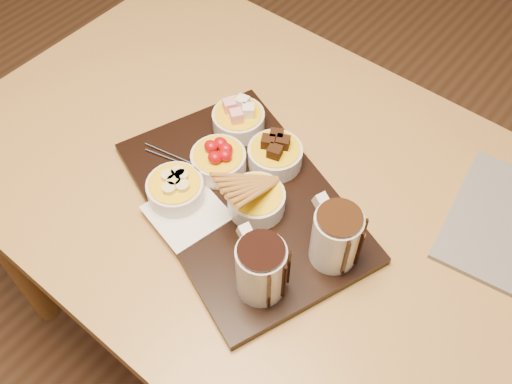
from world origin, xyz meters
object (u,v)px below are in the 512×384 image
Objects in this scene: dining_table at (262,208)px; pitcher_dark_chocolate at (261,270)px; serving_board at (243,200)px; bowl_strawberries at (219,161)px; pitcher_milk_chocolate at (336,238)px.

pitcher_dark_chocolate is at bearing -52.16° from dining_table.
pitcher_dark_chocolate reaches higher than serving_board.
serving_board is (0.01, -0.07, 0.11)m from dining_table.
bowl_strawberries is 0.27m from pitcher_milk_chocolate.
serving_board is 0.19m from pitcher_dark_chocolate.
serving_board is 4.60× the size of bowl_strawberries.
pitcher_dark_chocolate and pitcher_milk_chocolate have the same top height.
bowl_strawberries is 0.94× the size of pitcher_milk_chocolate.
dining_table is at bearing 117.87° from serving_board.
pitcher_dark_chocolate reaches higher than bowl_strawberries.
pitcher_milk_chocolate is at bearing -4.36° from bowl_strawberries.
pitcher_dark_chocolate is (0.21, -0.14, 0.03)m from bowl_strawberries.
pitcher_dark_chocolate is (0.13, -0.11, 0.06)m from serving_board.
pitcher_milk_chocolate is at bearing 21.80° from serving_board.
pitcher_milk_chocolate reaches higher than dining_table.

